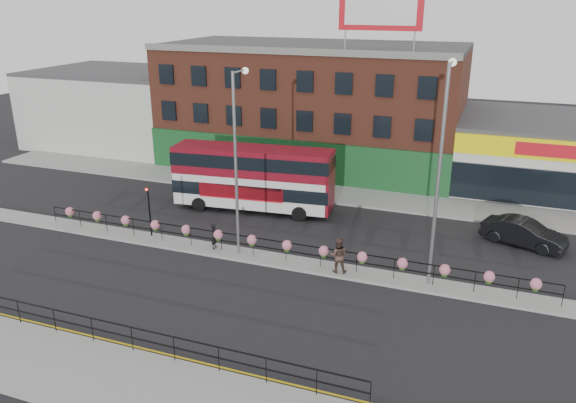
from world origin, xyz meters
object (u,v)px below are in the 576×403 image
(pedestrian_b, at_px, (338,255))
(lamp_column_east, at_px, (441,158))
(double_decker_bus, at_px, (254,172))
(car, at_px, (524,233))
(pedestrian_a, at_px, (214,236))
(lamp_column_west, at_px, (237,149))

(pedestrian_b, relative_size, lamp_column_east, 0.18)
(double_decker_bus, bearing_deg, car, 0.53)
(pedestrian_a, xyz_separation_m, lamp_column_west, (1.60, 0.12, 5.33))
(double_decker_bus, height_order, pedestrian_a, double_decker_bus)
(double_decker_bus, xyz_separation_m, pedestrian_a, (0.52, -6.94, -1.81))
(double_decker_bus, bearing_deg, pedestrian_a, -85.69)
(double_decker_bus, xyz_separation_m, lamp_column_east, (12.78, -6.64, 4.00))
(lamp_column_west, bearing_deg, pedestrian_b, -4.93)
(pedestrian_b, bearing_deg, double_decker_bus, -56.40)
(pedestrian_a, distance_m, lamp_column_west, 5.57)
(double_decker_bus, xyz_separation_m, lamp_column_west, (2.13, -6.82, 3.52))
(pedestrian_b, xyz_separation_m, lamp_column_west, (-5.95, 0.51, 5.11))
(double_decker_bus, height_order, pedestrian_b, double_decker_bus)
(pedestrian_a, height_order, lamp_column_east, lamp_column_east)
(car, xyz_separation_m, lamp_column_west, (-15.28, -6.98, 5.45))
(pedestrian_a, distance_m, lamp_column_east, 13.58)
(car, distance_m, lamp_column_west, 17.66)
(pedestrian_b, bearing_deg, car, -155.37)
(lamp_column_west, bearing_deg, double_decker_bus, 107.32)
(car, height_order, lamp_column_west, lamp_column_west)
(car, height_order, pedestrian_b, pedestrian_b)
(double_decker_bus, relative_size, lamp_column_east, 1.01)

